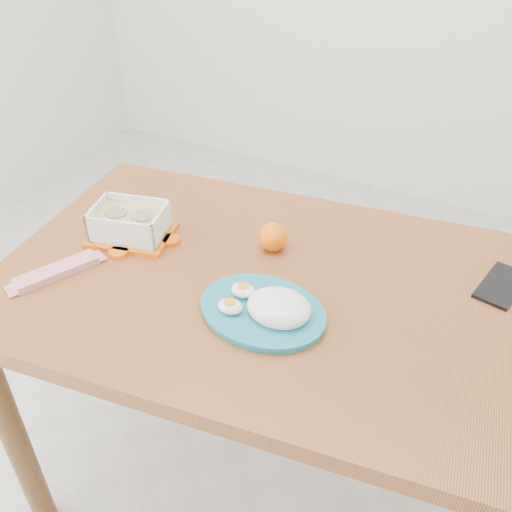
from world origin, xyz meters
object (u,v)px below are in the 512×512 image
at_px(dining_table, 256,314).
at_px(food_container, 130,223).
at_px(orange_fruit, 273,237).
at_px(smartphone, 501,285).
at_px(rice_plate, 268,307).

bearing_deg(dining_table, food_container, 171.98).
distance_m(orange_fruit, smartphone, 0.51).
distance_m(food_container, rice_plate, 0.43).
bearing_deg(dining_table, smartphone, 16.88).
relative_size(food_container, smartphone, 1.48).
height_order(food_container, orange_fruit, food_container).
bearing_deg(smartphone, food_container, -154.06).
distance_m(dining_table, smartphone, 0.54).
relative_size(food_container, orange_fruit, 3.29).
height_order(dining_table, orange_fruit, orange_fruit).
xyz_separation_m(dining_table, food_container, (-0.34, 0.00, 0.15)).
distance_m(dining_table, rice_plate, 0.18).
height_order(dining_table, food_container, food_container).
height_order(rice_plate, smartphone, rice_plate).
relative_size(dining_table, smartphone, 8.22).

